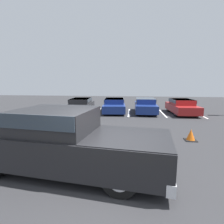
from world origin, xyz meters
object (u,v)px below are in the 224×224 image
(pickup_truck, at_px, (66,141))
(traffic_cone, at_px, (191,135))
(parked_sedan_a, at_px, (81,105))
(parked_sedan_b, at_px, (114,105))
(parked_sedan_d, at_px, (182,106))
(parked_sedan_c, at_px, (145,105))

(pickup_truck, height_order, traffic_cone, pickup_truck)
(parked_sedan_a, bearing_deg, parked_sedan_b, 90.32)
(parked_sedan_d, distance_m, traffic_cone, 7.36)
(parked_sedan_a, xyz_separation_m, parked_sedan_c, (5.74, 0.11, 0.03))
(parked_sedan_b, relative_size, parked_sedan_d, 1.08)
(pickup_truck, relative_size, parked_sedan_b, 1.31)
(traffic_cone, bearing_deg, pickup_truck, -144.38)
(parked_sedan_b, relative_size, parked_sedan_c, 1.11)
(parked_sedan_d, xyz_separation_m, traffic_cone, (-1.47, -7.20, -0.41))
(parked_sedan_b, xyz_separation_m, parked_sedan_d, (5.74, -0.25, 0.02))
(parked_sedan_c, relative_size, traffic_cone, 8.08)
(pickup_truck, relative_size, parked_sedan_d, 1.42)
(parked_sedan_a, distance_m, parked_sedan_d, 8.76)
(parked_sedan_a, xyz_separation_m, parked_sedan_b, (3.01, 0.25, -0.01))
(parked_sedan_b, bearing_deg, parked_sedan_c, 82.05)
(parked_sedan_d, bearing_deg, traffic_cone, -14.13)
(parked_sedan_a, bearing_deg, parked_sedan_c, 86.63)
(pickup_truck, height_order, parked_sedan_b, pickup_truck)
(parked_sedan_d, bearing_deg, pickup_truck, -32.51)
(parked_sedan_b, distance_m, parked_sedan_d, 5.75)
(parked_sedan_c, height_order, traffic_cone, parked_sedan_c)
(parked_sedan_d, height_order, traffic_cone, parked_sedan_d)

